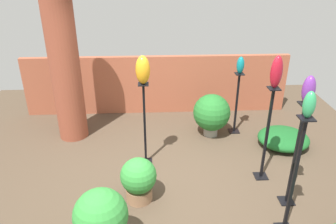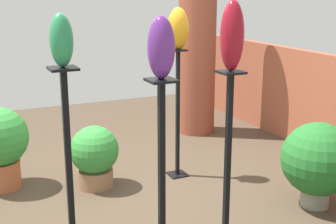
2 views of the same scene
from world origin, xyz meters
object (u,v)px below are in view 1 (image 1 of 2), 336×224
object	(u,v)px
pedestal_teal	(236,106)
potted_plant_front_left	(139,179)
pedestal_violet	(294,160)
art_vase_jade	(309,105)
art_vase_violet	(309,90)
art_vase_amber	(143,70)
pedestal_ruby	(266,138)
art_vase_teal	(240,65)
pedestal_jade	(293,182)
potted_plant_front_right	(101,220)
brick_pillar	(65,66)
art_vase_ruby	(276,72)
pedestal_amber	(145,128)
potted_plant_back_center	(212,113)

from	to	relation	value
pedestal_teal	potted_plant_front_left	world-z (taller)	pedestal_teal
pedestal_violet	art_vase_jade	world-z (taller)	art_vase_jade
art_vase_violet	art_vase_amber	size ratio (longest dim) A/B	0.83
pedestal_ruby	art_vase_teal	world-z (taller)	art_vase_teal
pedestal_jade	potted_plant_front_right	world-z (taller)	pedestal_jade
brick_pillar	art_vase_teal	size ratio (longest dim) A/B	8.88
art_vase_ruby	art_vase_jade	distance (m)	1.09
pedestal_violet	potted_plant_front_right	world-z (taller)	pedestal_violet
pedestal_amber	potted_plant_back_center	world-z (taller)	pedestal_amber
pedestal_jade	art_vase_amber	distance (m)	2.54
art_vase_violet	art_vase_amber	distance (m)	2.28
art_vase_ruby	art_vase_jade	size ratio (longest dim) A/B	1.52
art_vase_jade	potted_plant_front_left	size ratio (longest dim) A/B	0.46
pedestal_violet	art_vase_ruby	bearing A→B (deg)	107.88
art_vase_teal	potted_plant_back_center	size ratio (longest dim) A/B	0.38
pedestal_teal	potted_plant_back_center	size ratio (longest dim) A/B	1.46
pedestal_teal	pedestal_amber	size ratio (longest dim) A/B	0.86
pedestal_violet	art_vase_violet	size ratio (longest dim) A/B	4.27
brick_pillar	art_vase_violet	world-z (taller)	brick_pillar
art_vase_amber	potted_plant_front_left	distance (m)	1.57
pedestal_jade	art_vase_ruby	world-z (taller)	art_vase_ruby
art_vase_teal	pedestal_amber	bearing A→B (deg)	-150.66
potted_plant_back_center	potted_plant_front_right	bearing A→B (deg)	-122.37
pedestal_jade	pedestal_teal	world-z (taller)	pedestal_jade
potted_plant_back_center	potted_plant_front_left	world-z (taller)	potted_plant_back_center
pedestal_teal	art_vase_jade	distance (m)	2.82
pedestal_ruby	pedestal_teal	bearing A→B (deg)	93.45
potted_plant_front_left	pedestal_ruby	bearing A→B (deg)	12.71
potted_plant_front_right	art_vase_amber	bearing A→B (deg)	75.63
potted_plant_back_center	potted_plant_front_left	xyz separation A→B (m)	(-1.32, -1.79, -0.11)
pedestal_amber	pedestal_ruby	bearing A→B (deg)	-15.21
brick_pillar	art_vase_amber	distance (m)	1.72
art_vase_jade	art_vase_amber	xyz separation A→B (m)	(-1.77, 1.59, -0.12)
pedestal_amber	art_vase_ruby	distance (m)	2.17
brick_pillar	potted_plant_front_right	world-z (taller)	brick_pillar
art_vase_ruby	potted_plant_front_left	distance (m)	2.38
pedestal_jade	art_vase_violet	xyz separation A→B (m)	(0.23, 0.51, 0.97)
pedestal_teal	art_vase_jade	bearing A→B (deg)	-88.91
art_vase_ruby	art_vase_violet	world-z (taller)	art_vase_ruby
pedestal_amber	art_vase_violet	distance (m)	2.51
pedestal_amber	art_vase_jade	xyz separation A→B (m)	(1.77, -1.59, 1.10)
pedestal_violet	art_vase_ruby	distance (m)	1.19
pedestal_teal	potted_plant_back_center	distance (m)	0.50
pedestal_ruby	potted_plant_back_center	bearing A→B (deg)	112.85
pedestal_teal	art_vase_amber	xyz separation A→B (m)	(-1.73, -0.97, 1.08)
art_vase_jade	art_vase_amber	size ratio (longest dim) A/B	0.70
pedestal_teal	art_vase_jade	world-z (taller)	art_vase_jade
art_vase_jade	potted_plant_back_center	bearing A→B (deg)	102.28
potted_plant_front_right	art_vase_ruby	bearing A→B (deg)	30.21
art_vase_ruby	potted_plant_front_right	size ratio (longest dim) A/B	0.53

